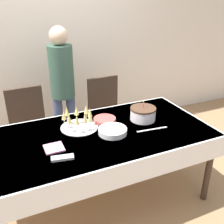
# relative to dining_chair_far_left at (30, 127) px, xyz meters

# --- Properties ---
(ground_plane) EXTENTS (12.00, 12.00, 0.00)m
(ground_plane) POSITION_rel_dining_chair_far_left_xyz_m (0.47, -0.83, -0.52)
(ground_plane) COLOR #93704C
(wall_back) EXTENTS (8.00, 0.05, 2.70)m
(wall_back) POSITION_rel_dining_chair_far_left_xyz_m (0.47, 0.75, 0.83)
(wall_back) COLOR silver
(wall_back) RESTS_ON ground_plane
(dining_table) EXTENTS (2.11, 1.01, 0.75)m
(dining_table) POSITION_rel_dining_chair_far_left_xyz_m (0.47, -0.83, 0.13)
(dining_table) COLOR white
(dining_table) RESTS_ON ground_plane
(dining_chair_far_left) EXTENTS (0.45, 0.45, 0.95)m
(dining_chair_far_left) POSITION_rel_dining_chair_far_left_xyz_m (0.00, 0.00, 0.00)
(dining_chair_far_left) COLOR #38281E
(dining_chair_far_left) RESTS_ON ground_plane
(dining_chair_far_right) EXTENTS (0.44, 0.44, 0.95)m
(dining_chair_far_right) POSITION_rel_dining_chair_far_left_xyz_m (0.94, 0.00, 0.00)
(dining_chair_far_right) COLOR #38281E
(dining_chair_far_right) RESTS_ON ground_plane
(birthday_cake) EXTENTS (0.25, 0.25, 0.20)m
(birthday_cake) POSITION_rel_dining_chair_far_left_xyz_m (1.00, -0.75, 0.29)
(birthday_cake) COLOR white
(birthday_cake) RESTS_ON dining_table
(champagne_tray) EXTENTS (0.35, 0.35, 0.18)m
(champagne_tray) POSITION_rel_dining_chair_far_left_xyz_m (0.38, -0.65, 0.32)
(champagne_tray) COLOR silver
(champagne_tray) RESTS_ON dining_table
(plate_stack_main) EXTENTS (0.26, 0.26, 0.05)m
(plate_stack_main) POSITION_rel_dining_chair_far_left_xyz_m (0.62, -0.88, 0.25)
(plate_stack_main) COLOR white
(plate_stack_main) RESTS_ON dining_table
(plate_stack_dessert) EXTENTS (0.22, 0.22, 0.03)m
(plate_stack_dessert) POSITION_rel_dining_chair_far_left_xyz_m (0.64, -0.63, 0.25)
(plate_stack_dessert) COLOR #CC4C47
(plate_stack_dessert) RESTS_ON dining_table
(cake_knife) EXTENTS (0.30, 0.05, 0.00)m
(cake_knife) POSITION_rel_dining_chair_far_left_xyz_m (0.98, -0.96, 0.23)
(cake_knife) COLOR silver
(cake_knife) RESTS_ON dining_table
(fork_pile) EXTENTS (0.18, 0.09, 0.02)m
(fork_pile) POSITION_rel_dining_chair_far_left_xyz_m (0.11, -1.08, 0.24)
(fork_pile) COLOR silver
(fork_pile) RESTS_ON dining_table
(napkin_pile) EXTENTS (0.15, 0.15, 0.01)m
(napkin_pile) POSITION_rel_dining_chair_far_left_xyz_m (0.09, -0.91, 0.23)
(napkin_pile) COLOR pink
(napkin_pile) RESTS_ON dining_table
(person_standing) EXTENTS (0.28, 0.28, 1.57)m
(person_standing) POSITION_rel_dining_chair_far_left_xyz_m (0.45, 0.16, 0.42)
(person_standing) COLOR #3F4C72
(person_standing) RESTS_ON ground_plane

